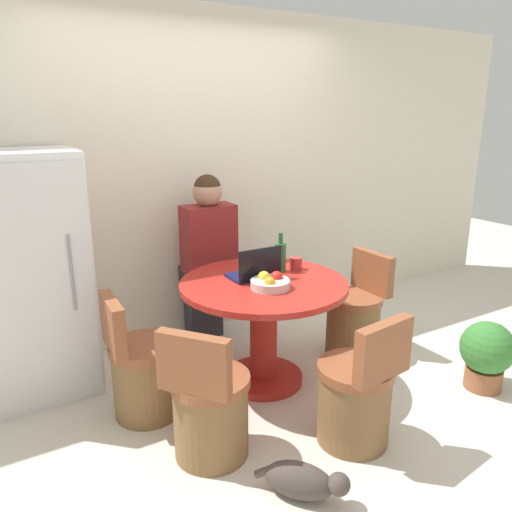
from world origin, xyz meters
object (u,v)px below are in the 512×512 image
chair_near_left_corner (209,410)px  potted_plant (487,353)px  bottle (280,256)px  chair_near_camera (357,398)px  chair_left_side (143,373)px  fruit_bowl (270,283)px  cat (303,481)px  dining_table (264,313)px  laptop (255,271)px  chair_right_side (355,319)px  person_seated (207,251)px  refrigerator (28,277)px

chair_near_left_corner → potted_plant: bearing=-137.9°
chair_near_left_corner → bottle: bearing=-91.8°
chair_near_camera → bottle: 1.12m
chair_near_camera → chair_left_side: bearing=-50.1°
fruit_bowl → cat: size_ratio=0.64×
dining_table → laptop: (-0.02, 0.09, 0.27)m
fruit_bowl → potted_plant: fruit_bowl is taller
chair_right_side → bottle: (-0.62, 0.11, 0.57)m
dining_table → fruit_bowl: bearing=-103.1°
bottle → potted_plant: bearing=-43.1°
potted_plant → person_seated: bearing=128.6°
person_seated → chair_right_side: bearing=139.3°
chair_near_left_corner → refrigerator: bearing=-8.8°
chair_near_camera → chair_right_side: same height
bottle → laptop: bearing=-171.3°
chair_near_left_corner → cat: (0.25, -0.52, -0.18)m
chair_left_side → laptop: bearing=-83.8°
chair_left_side → person_seated: bearing=-44.0°
refrigerator → bottle: (1.56, -0.58, 0.05)m
laptop → cat: laptop is taller
person_seated → fruit_bowl: person_seated is taller
fruit_bowl → person_seated: bearing=91.1°
chair_near_camera → cat: 0.58m
chair_left_side → chair_near_left_corner: bearing=-159.3°
chair_near_left_corner → fruit_bowl: fruit_bowl is taller
chair_near_camera → bottle: (0.11, 0.95, 0.57)m
laptop → cat: 1.38m
laptop → cat: size_ratio=0.82×
chair_near_camera → chair_near_left_corner: (-0.76, 0.31, 0.00)m
refrigerator → chair_left_side: 0.98m
chair_right_side → chair_near_camera: bearing=-42.0°
laptop → chair_near_camera: bearing=97.4°
person_seated → cat: 1.97m
person_seated → fruit_bowl: size_ratio=5.43×
person_seated → laptop: 0.69m
chair_near_left_corner → fruit_bowl: bearing=-96.4°
dining_table → fruit_bowl: size_ratio=4.43×
chair_near_left_corner → bottle: size_ratio=2.82×
dining_table → chair_near_left_corner: chair_near_left_corner is taller
chair_left_side → fruit_bowl: 0.96m
chair_near_camera → fruit_bowl: size_ratio=3.13×
bottle → chair_left_side: bearing=-175.7°
dining_table → chair_right_side: size_ratio=1.41×
chair_right_side → potted_plant: bearing=24.2°
dining_table → person_seated: person_seated is taller
chair_near_left_corner → bottle: 1.22m
chair_left_side → cat: size_ratio=2.01×
chair_left_side → chair_near_left_corner: size_ratio=1.00×
chair_left_side → potted_plant: (2.08, -0.89, -0.02)m
laptop → refrigerator: bearing=-24.7°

